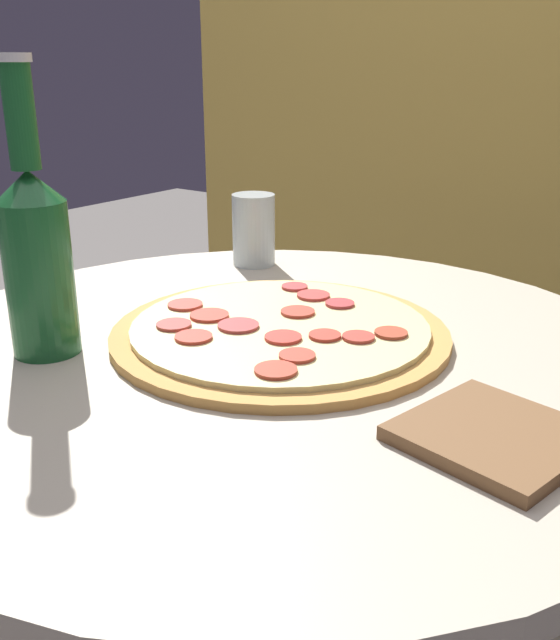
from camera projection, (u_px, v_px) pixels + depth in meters
table at (272, 513)px, 0.81m from camera, size 0.81×0.81×0.77m
fence_panel at (541, 203)px, 1.42m from camera, size 1.75×0.04×1.57m
pizza at (280, 331)px, 0.76m from camera, size 0.36×0.36×0.02m
beer_bottle at (37, 252)px, 0.69m from camera, size 0.07×0.07×0.29m
pizza_paddle at (524, 448)px, 0.54m from camera, size 0.25×0.15×0.02m
drinking_glass at (254, 230)px, 1.02m from camera, size 0.06×0.06×0.10m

